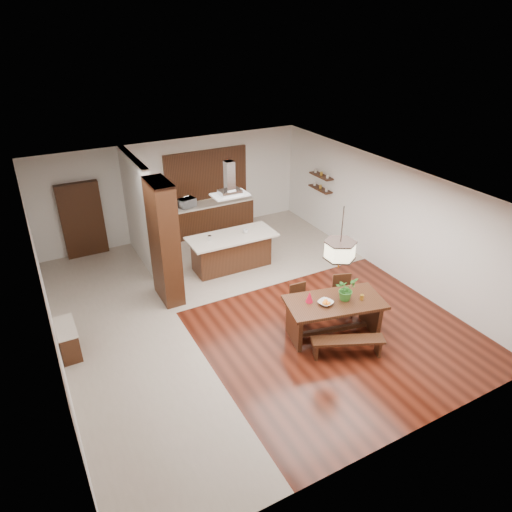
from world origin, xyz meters
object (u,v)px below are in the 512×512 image
pendant_lantern (341,238)px  range_hood (229,179)px  hallway_console (68,340)px  foliage_plant (346,289)px  fruit_bowl (326,303)px  dining_bench (347,347)px  microwave (187,203)px  kitchen_island (232,251)px  dining_table (334,310)px  island_cup (246,231)px  dining_chair_right (343,297)px  dining_chair_left (301,304)px

pendant_lantern → range_hood: size_ratio=1.46×
hallway_console → foliage_plant: (5.20, -2.02, 0.75)m
fruit_bowl → range_hood: range_hood is taller
dining_bench → microwave: size_ratio=2.95×
fruit_bowl → microwave: (-0.70, 5.97, 0.22)m
microwave → kitchen_island: bearing=-97.9°
foliage_plant → range_hood: 3.99m
dining_table → island_cup: bearing=93.9°
dining_bench → pendant_lantern: 2.17m
dining_table → pendant_lantern: (0.00, -0.00, 1.64)m
hallway_console → dining_chair_right: bearing=-15.1°
hallway_console → dining_chair_left: bearing=-15.5°
dining_bench → microwave: 6.77m
foliage_plant → island_cup: size_ratio=3.72×
dining_chair_right → microwave: microwave is taller
dining_chair_right → pendant_lantern: pendant_lantern is taller
kitchen_island → foliage_plant: bearing=-76.1°
dining_table → island_cup: 3.56m
dining_bench → dining_chair_left: (-0.18, 1.41, 0.24)m
dining_chair_right → microwave: size_ratio=1.94×
hallway_console → fruit_bowl: (4.74, -1.99, 0.55)m
dining_table → dining_bench: 0.83m
dining_table → dining_chair_left: bearing=116.1°
dining_bench → dining_chair_left: dining_chair_left is taller
island_cup → microwave: bearing=106.0°
range_hood → island_cup: (0.38, -0.08, -1.47)m
dining_bench → island_cup: 4.31m
foliage_plant → kitchen_island: 3.78m
kitchen_island → island_cup: (0.38, -0.07, 0.51)m
hallway_console → dining_table: bearing=-21.8°
island_cup → foliage_plant: bearing=-82.6°
kitchen_island → range_hood: size_ratio=2.56×
foliage_plant → range_hood: range_hood is taller
hallway_console → island_cup: bearing=18.1°
fruit_bowl → island_cup: size_ratio=2.21×
hallway_console → range_hood: bearing=20.4°
dining_chair_left → foliage_plant: 1.13m
island_cup → range_hood: bearing=168.8°
microwave → foliage_plant: bearing=-94.5°
dining_table → dining_chair_right: 0.80m
fruit_bowl → kitchen_island: (-0.38, 3.61, -0.38)m
dining_table → fruit_bowl: fruit_bowl is taller
dining_chair_left → microwave: size_ratio=1.80×
pendant_lantern → island_cup: bearing=93.9°
fruit_bowl → range_hood: bearing=96.0°
hallway_console → microwave: microwave is taller
foliage_plant → microwave: (-1.16, 6.00, 0.02)m
dining_table → range_hood: 4.11m
hallway_console → island_cup: island_cup is taller
dining_chair_left → kitchen_island: bearing=99.8°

